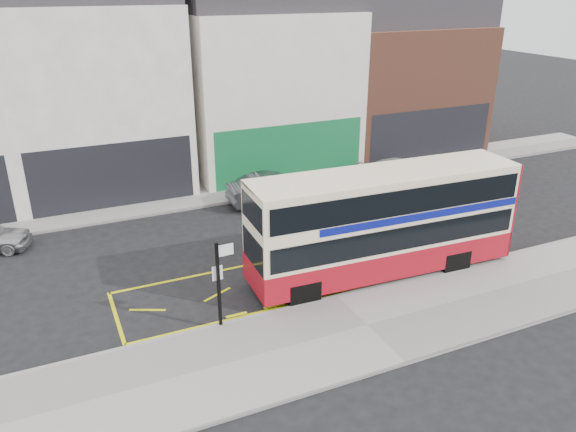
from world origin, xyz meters
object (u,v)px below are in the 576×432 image
bus_stop_post (220,276)px  street_tree_right (321,104)px  double_decker_bus (384,222)px  car_grey (274,189)px  car_white (400,171)px

bus_stop_post → street_tree_right: (10.01, 12.83, 1.91)m
double_decker_bus → bus_stop_post: double_decker_bus is taller
double_decker_bus → car_grey: bearing=98.5°
bus_stop_post → car_white: size_ratio=0.62×
double_decker_bus → street_tree_right: (3.56, 11.84, 1.69)m
double_decker_bus → car_white: size_ratio=2.21×
double_decker_bus → car_grey: double_decker_bus is taller
car_white → street_tree_right: (-2.85, 3.78, 3.10)m
bus_stop_post → car_grey: size_ratio=0.63×
car_grey → car_white: car_grey is taller
car_grey → street_tree_right: (4.40, 3.74, 3.02)m
double_decker_bus → bus_stop_post: size_ratio=3.56×
bus_stop_post → car_grey: bus_stop_post is taller
car_grey → car_white: bearing=-87.7°
car_grey → street_tree_right: street_tree_right is taller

